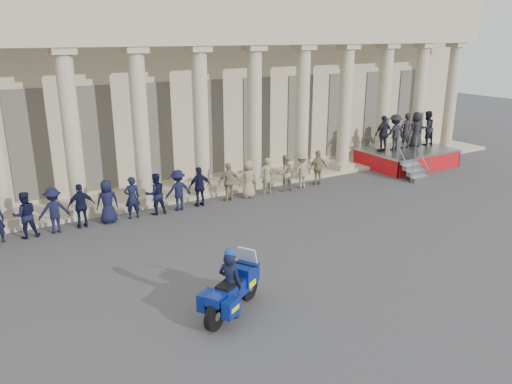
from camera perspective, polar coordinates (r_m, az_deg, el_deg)
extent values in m
plane|color=#39393B|center=(14.83, 2.54, -9.36)|extent=(90.00, 90.00, 0.00)
cube|color=tan|center=(27.13, -15.29, 12.27)|extent=(40.00, 10.00, 9.00)
cube|color=tan|center=(22.15, -9.96, -0.15)|extent=(40.00, 2.60, 0.15)
cube|color=tan|center=(20.39, -10.15, 17.51)|extent=(35.80, 1.00, 1.00)
cube|color=tan|center=(20.42, -10.32, 20.60)|extent=(35.80, 1.00, 1.20)
cube|color=tan|center=(20.11, -26.69, -2.99)|extent=(0.90, 0.90, 0.30)
cube|color=tan|center=(20.38, -19.45, -1.83)|extent=(0.90, 0.90, 0.30)
cylinder|color=tan|center=(19.65, -20.32, 6.32)|extent=(0.64, 0.64, 5.60)
cube|color=tan|center=(19.35, -21.26, 14.81)|extent=(0.85, 0.85, 0.24)
cube|color=tan|center=(20.96, -12.52, -0.69)|extent=(0.90, 0.90, 0.30)
cylinder|color=tan|center=(20.26, -13.07, 7.26)|extent=(0.64, 0.64, 5.60)
cube|color=tan|center=(19.97, -13.66, 15.53)|extent=(0.85, 0.85, 0.24)
cube|color=tan|center=(21.85, -6.06, 0.39)|extent=(0.90, 0.90, 0.30)
cylinder|color=tan|center=(21.17, -6.32, 8.04)|extent=(0.64, 0.64, 5.60)
cube|color=tan|center=(20.90, -6.59, 15.96)|extent=(0.85, 0.85, 0.24)
cube|color=tan|center=(23.00, -0.17, 1.36)|extent=(0.90, 0.90, 0.30)
cylinder|color=tan|center=(22.36, -0.18, 8.64)|extent=(0.64, 0.64, 5.60)
cube|color=tan|center=(22.09, -0.19, 16.15)|extent=(0.85, 0.85, 0.24)
cube|color=tan|center=(24.37, 5.11, 2.22)|extent=(0.90, 0.90, 0.30)
cylinder|color=tan|center=(23.76, 5.30, 9.10)|extent=(0.64, 0.64, 5.60)
cube|color=tan|center=(23.52, 5.51, 16.15)|extent=(0.85, 0.85, 0.24)
cube|color=tan|center=(25.93, 9.80, 2.97)|extent=(0.90, 0.90, 0.30)
cylinder|color=tan|center=(25.36, 10.14, 9.43)|extent=(0.64, 0.64, 5.60)
cube|color=tan|center=(25.13, 10.51, 16.04)|extent=(0.85, 0.85, 0.24)
cube|color=tan|center=(27.64, 13.93, 3.62)|extent=(0.90, 0.90, 0.30)
cylinder|color=tan|center=(27.11, 14.39, 9.67)|extent=(0.64, 0.64, 5.60)
cube|color=tan|center=(26.90, 14.88, 15.84)|extent=(0.85, 0.85, 0.24)
cube|color=tan|center=(29.49, 17.57, 4.17)|extent=(0.90, 0.90, 0.30)
cylinder|color=tan|center=(28.99, 18.11, 9.84)|extent=(0.64, 0.64, 5.60)
cube|color=tan|center=(28.79, 18.68, 15.59)|extent=(0.85, 0.85, 0.24)
cube|color=tan|center=(31.44, 20.78, 4.64)|extent=(0.90, 0.90, 0.30)
cylinder|color=tan|center=(30.98, 21.37, 9.95)|extent=(0.64, 0.64, 5.60)
cube|color=tan|center=(30.79, 21.99, 15.33)|extent=(0.85, 0.85, 0.24)
cube|color=black|center=(21.57, -24.55, 4.84)|extent=(1.30, 0.12, 4.20)
cube|color=black|center=(21.98, -17.82, 5.79)|extent=(1.30, 0.12, 4.20)
cube|color=black|center=(22.67, -11.41, 6.63)|extent=(1.30, 0.12, 4.20)
cube|color=black|center=(23.64, -5.43, 7.33)|extent=(1.30, 0.12, 4.20)
cube|color=black|center=(24.84, 0.05, 7.90)|extent=(1.30, 0.12, 4.20)
cube|color=black|center=(26.24, 4.99, 8.36)|extent=(1.30, 0.12, 4.20)
cube|color=black|center=(27.82, 9.41, 8.71)|extent=(1.30, 0.12, 4.20)
cube|color=black|center=(29.54, 13.34, 8.98)|extent=(1.30, 0.12, 4.20)
cube|color=black|center=(31.38, 16.83, 9.19)|extent=(1.30, 0.12, 4.20)
imported|color=black|center=(18.80, -24.89, -2.40)|extent=(0.80, 0.62, 1.64)
imported|color=black|center=(18.89, -22.09, -1.95)|extent=(1.06, 0.61, 1.64)
imported|color=black|center=(19.02, -19.34, -1.51)|extent=(0.96, 0.40, 1.64)
imported|color=black|center=(19.20, -16.63, -1.07)|extent=(0.80, 0.52, 1.64)
imported|color=black|center=(19.43, -13.98, -0.63)|extent=(0.60, 0.39, 1.64)
imported|color=black|center=(19.69, -11.39, -0.21)|extent=(0.80, 0.62, 1.64)
imported|color=black|center=(20.00, -8.88, 0.21)|extent=(1.06, 0.61, 1.64)
imported|color=black|center=(20.34, -6.44, 0.61)|extent=(0.96, 0.40, 1.64)
imported|color=#837B5A|center=(20.89, -3.11, 1.15)|extent=(0.96, 0.40, 1.64)
imported|color=#837B5A|center=(21.32, -0.89, 1.51)|extent=(0.80, 0.52, 1.64)
imported|color=#837B5A|center=(21.78, 1.24, 1.86)|extent=(0.60, 0.39, 1.64)
imported|color=#837B5A|center=(22.27, 3.28, 2.19)|extent=(0.80, 0.62, 1.64)
imported|color=#837B5A|center=(22.79, 5.24, 2.50)|extent=(1.06, 0.61, 1.64)
imported|color=#837B5A|center=(23.33, 7.10, 2.79)|extent=(0.96, 0.40, 1.64)
cube|color=gray|center=(27.79, 16.87, 4.66)|extent=(4.54, 3.25, 0.10)
cube|color=#AC0D13|center=(26.87, 19.27, 2.99)|extent=(4.54, 0.04, 0.82)
cube|color=#AC0D13|center=(26.32, 13.43, 3.21)|extent=(0.04, 3.25, 0.82)
cube|color=#AC0D13|center=(29.56, 19.78, 4.20)|extent=(0.04, 3.25, 0.82)
cube|color=gray|center=(25.13, 18.29, 1.43)|extent=(1.10, 0.28, 0.23)
cube|color=gray|center=(25.25, 17.87, 2.08)|extent=(1.10, 0.28, 0.23)
cube|color=gray|center=(25.37, 17.45, 2.73)|extent=(1.10, 0.28, 0.23)
cube|color=gray|center=(25.50, 17.03, 3.38)|extent=(1.10, 0.28, 0.23)
cylinder|color=gray|center=(28.75, 14.68, 6.37)|extent=(4.54, 0.04, 0.04)
imported|color=black|center=(26.60, 14.37, 6.48)|extent=(1.09, 0.46, 1.87)
imported|color=black|center=(27.16, 15.58, 6.60)|extent=(1.21, 0.69, 1.87)
imported|color=black|center=(27.74, 16.75, 6.72)|extent=(0.68, 0.45, 1.87)
imported|color=black|center=(28.32, 17.86, 6.83)|extent=(0.91, 0.59, 1.87)
imported|color=black|center=(28.92, 18.93, 6.93)|extent=(0.91, 0.71, 1.87)
cylinder|color=black|center=(13.38, -0.83, -10.77)|extent=(0.70, 0.50, 0.72)
cylinder|color=black|center=(12.18, -4.72, -13.94)|extent=(0.70, 0.50, 0.72)
cube|color=navy|center=(12.65, -2.56, -10.94)|extent=(1.31, 1.03, 0.41)
cube|color=navy|center=(12.99, -1.32, -9.27)|extent=(0.81, 0.79, 0.49)
cube|color=silver|center=(13.10, -1.31, -10.24)|extent=(0.37, 0.40, 0.13)
cube|color=#B2BFCC|center=(12.97, -0.92, -7.48)|extent=(0.45, 0.55, 0.58)
cube|color=black|center=(12.39, -3.10, -10.47)|extent=(0.80, 0.68, 0.11)
cube|color=navy|center=(12.01, -4.63, -12.18)|extent=(0.52, 0.51, 0.24)
cube|color=navy|center=(12.01, -2.88, -13.05)|extent=(0.54, 0.46, 0.44)
cube|color=#D1EB0C|center=(12.01, -2.88, -13.05)|extent=(0.41, 0.39, 0.11)
cube|color=navy|center=(12.34, -5.71, -12.22)|extent=(0.54, 0.46, 0.44)
cube|color=#D1EB0C|center=(12.34, -5.71, -12.22)|extent=(0.41, 0.39, 0.11)
cylinder|color=silver|center=(12.55, -4.91, -13.08)|extent=(0.62, 0.43, 0.11)
cylinder|color=black|center=(12.87, -1.32, -8.23)|extent=(0.42, 0.68, 0.04)
imported|color=black|center=(12.44, -2.97, -10.48)|extent=(0.68, 0.75, 1.73)
sphere|color=navy|center=(12.08, -3.03, -7.06)|extent=(0.28, 0.28, 0.28)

